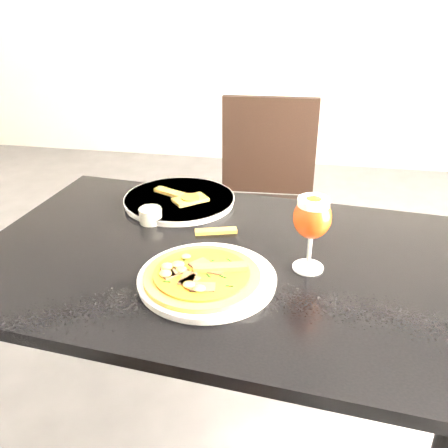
% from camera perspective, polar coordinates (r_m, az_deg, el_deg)
% --- Properties ---
extents(dining_table, '(1.27, 0.91, 0.75)m').
position_cam_1_polar(dining_table, '(1.31, -1.26, -6.93)').
color(dining_table, black).
rests_on(dining_table, ground).
extents(chair_far, '(0.45, 0.45, 0.92)m').
position_cam_1_polar(chair_far, '(2.15, 4.80, 2.70)').
color(chair_far, black).
rests_on(chair_far, ground).
extents(plate_main, '(0.36, 0.36, 0.02)m').
position_cam_1_polar(plate_main, '(1.15, -1.94, -6.33)').
color(plate_main, silver).
rests_on(plate_main, dining_table).
extents(pizza, '(0.27, 0.27, 0.03)m').
position_cam_1_polar(pizza, '(1.13, -2.47, -5.85)').
color(pizza, brown).
rests_on(pizza, plate_main).
extents(plate_second, '(0.35, 0.35, 0.02)m').
position_cam_1_polar(plate_second, '(1.54, -5.12, 2.74)').
color(plate_second, silver).
rests_on(plate_second, dining_table).
extents(crust_scraps, '(0.19, 0.13, 0.01)m').
position_cam_1_polar(crust_scraps, '(1.53, -4.60, 3.09)').
color(crust_scraps, brown).
rests_on(crust_scraps, plate_second).
extents(loose_crust, '(0.12, 0.06, 0.01)m').
position_cam_1_polar(loose_crust, '(1.36, -0.92, -0.81)').
color(loose_crust, brown).
rests_on(loose_crust, dining_table).
extents(sauce_cup, '(0.06, 0.06, 0.04)m').
position_cam_1_polar(sauce_cup, '(1.43, -8.40, 1.04)').
color(sauce_cup, '#BABAA7').
rests_on(sauce_cup, dining_table).
extents(beer_glass, '(0.09, 0.09, 0.19)m').
position_cam_1_polar(beer_glass, '(1.16, 10.05, 0.68)').
color(beer_glass, '#B1B6BA').
rests_on(beer_glass, dining_table).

